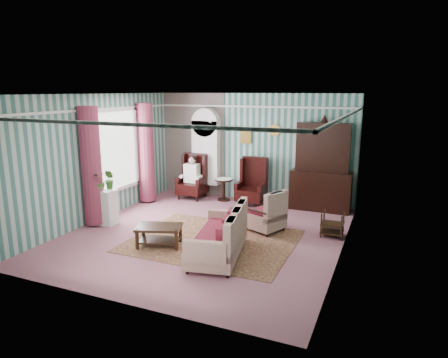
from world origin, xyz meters
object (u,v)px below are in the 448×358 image
at_px(wingback_right, 251,182).
at_px(seated_woman, 192,178).
at_px(sofa, 218,228).
at_px(floral_armchair, 266,210).
at_px(coffee_table, 159,236).
at_px(wingback_left, 192,176).
at_px(plant_stand, 104,207).
at_px(dresser_hutch, 322,164).
at_px(round_side_table, 224,190).
at_px(bookcase, 206,157).
at_px(nest_table, 332,224).

height_order(wingback_right, seated_woman, wingback_right).
distance_m(wingback_right, sofa, 3.44).
bearing_deg(floral_armchair, coffee_table, 157.97).
bearing_deg(wingback_left, floral_armchair, -33.13).
xyz_separation_m(floral_armchair, coffee_table, (-1.64, -1.64, -0.26)).
relative_size(plant_stand, sofa, 0.43).
distance_m(dresser_hutch, wingback_right, 1.86).
bearing_deg(floral_armchair, round_side_table, 66.27).
distance_m(bookcase, wingback_right, 1.63).
bearing_deg(sofa, dresser_hutch, -29.51).
bearing_deg(round_side_table, seated_woman, -170.54).
distance_m(dresser_hutch, floral_armchair, 2.30).
distance_m(seated_woman, sofa, 4.10).
distance_m(dresser_hutch, plant_stand, 5.31).
xyz_separation_m(dresser_hutch, wingback_left, (-3.50, -0.27, -0.55)).
xyz_separation_m(sofa, coffee_table, (-1.25, 0.01, -0.35)).
xyz_separation_m(bookcase, wingback_right, (1.50, -0.39, -0.50)).
xyz_separation_m(nest_table, sofa, (-1.77, -1.85, 0.28)).
bearing_deg(seated_woman, wingback_right, 0.00).
bearing_deg(dresser_hutch, seated_woman, -175.59).
distance_m(wingback_left, nest_table, 4.37).
xyz_separation_m(seated_woman, round_side_table, (0.90, 0.15, -0.29)).
bearing_deg(sofa, wingback_right, -2.21).
bearing_deg(plant_stand, seated_woman, 73.78).
relative_size(dresser_hutch, coffee_table, 2.75).
height_order(wingback_right, nest_table, wingback_right).
relative_size(wingback_right, plant_stand, 1.56).
bearing_deg(wingback_right, nest_table, -33.75).
relative_size(plant_stand, floral_armchair, 0.87).
relative_size(nest_table, plant_stand, 0.68).
height_order(dresser_hutch, seated_woman, dresser_hutch).
xyz_separation_m(wingback_right, coffee_table, (-0.71, -3.39, -0.42)).
height_order(seated_woman, floral_armchair, seated_woman).
bearing_deg(round_side_table, wingback_right, -10.01).
distance_m(seated_woman, nest_table, 4.37).
xyz_separation_m(bookcase, seated_woman, (-0.25, -0.39, -0.53)).
height_order(wingback_left, nest_table, wingback_left).
height_order(floral_armchair, coffee_table, floral_armchair).
height_order(plant_stand, coffee_table, plant_stand).
distance_m(sofa, coffee_table, 1.30).
height_order(dresser_hutch, round_side_table, dresser_hutch).
relative_size(round_side_table, sofa, 0.33).
height_order(wingback_left, wingback_right, same).
height_order(dresser_hutch, wingback_right, dresser_hutch).
bearing_deg(nest_table, sofa, -133.84).
xyz_separation_m(wingback_left, sofa, (2.30, -3.40, -0.08)).
relative_size(bookcase, seated_woman, 1.90).
distance_m(bookcase, plant_stand, 3.39).
bearing_deg(plant_stand, round_side_table, 59.62).
height_order(seated_woman, coffee_table, seated_woman).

